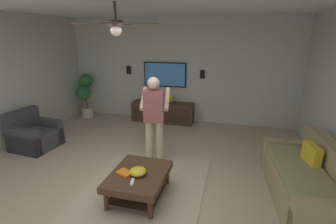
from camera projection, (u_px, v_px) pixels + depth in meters
name	position (u px, v px, depth m)	size (l,w,h in m)	color
ground_plane	(131.00, 188.00, 4.01)	(8.35, 8.35, 0.00)	tan
wall_back_tv	(180.00, 70.00, 6.85)	(0.10, 6.42, 2.80)	#B2B7AD
area_rug	(144.00, 188.00, 4.00)	(2.43, 1.87, 0.01)	tan
couch	(308.00, 181.00, 3.62)	(1.97, 1.02, 0.87)	#93845B
armchair	(34.00, 135.00, 5.37)	(0.86, 0.87, 0.82)	#38383D
coffee_table	(139.00, 179.00, 3.73)	(1.00, 0.80, 0.40)	#422B1C
media_console	(163.00, 112.00, 6.98)	(0.45, 1.70, 0.55)	#422B1C
tv	(165.00, 75.00, 6.89)	(0.05, 1.19, 0.67)	black
person_standing	(154.00, 115.00, 4.60)	(0.59, 0.60, 1.64)	#C6B793
potted_plant_tall	(85.00, 91.00, 7.21)	(0.59, 0.40, 1.27)	#B7B2A8
bowl	(138.00, 171.00, 3.63)	(0.25, 0.25, 0.11)	gold
remote_white	(132.00, 182.00, 3.45)	(0.15, 0.04, 0.02)	white
book	(125.00, 173.00, 3.66)	(0.22, 0.16, 0.04)	orange
vase_round	(170.00, 99.00, 6.83)	(0.22, 0.22, 0.22)	gold
wall_speaker_left	(202.00, 74.00, 6.64)	(0.06, 0.12, 0.22)	black
wall_speaker_right	(129.00, 70.00, 7.15)	(0.06, 0.12, 0.22)	black
ceiling_fan	(116.00, 25.00, 3.49)	(1.20, 1.16, 0.46)	#4C3828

